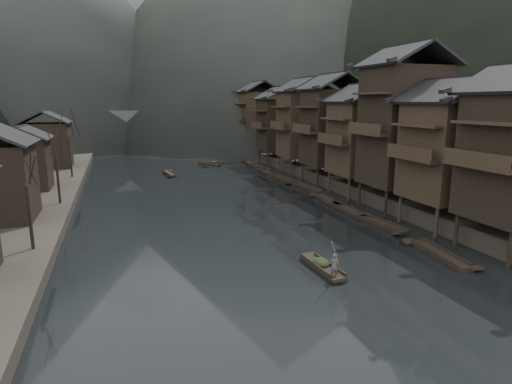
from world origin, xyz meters
name	(u,v)px	position (x,y,z in m)	size (l,w,h in m)	color
water	(259,242)	(0.00, 0.00, 0.00)	(300.00, 300.00, 0.00)	black
right_bank	(366,155)	(35.00, 40.00, 0.90)	(40.00, 200.00, 1.80)	#2D2823
stilt_houses	(338,117)	(17.28, 19.39, 9.06)	(9.00, 67.60, 16.79)	black
left_houses	(17,153)	(-20.50, 20.12, 5.66)	(8.10, 53.20, 8.73)	black
bare_trees	(36,153)	(-17.00, 9.50, 6.71)	(3.96, 45.29, 7.92)	black
moored_sampans	(277,175)	(12.02, 27.81, 0.20)	(3.16, 73.11, 0.47)	black
midriver_boats	(190,169)	(0.84, 38.50, 0.20)	(10.50, 13.35, 0.44)	black
stone_bridge	(162,127)	(0.00, 72.00, 5.11)	(40.00, 6.00, 9.00)	#4C4C4F
hero_sampan	(322,267)	(2.16, -6.77, 0.20)	(1.24, 5.03, 0.44)	black
cargo_heap	(321,258)	(2.17, -6.54, 0.77)	(1.10, 1.44, 0.66)	black
boatman	(334,262)	(2.09, -8.51, 1.22)	(0.57, 0.38, 1.57)	#515153
bamboo_pole	(339,223)	(2.29, -8.51, 3.70)	(0.06, 0.06, 4.52)	#8C7A51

